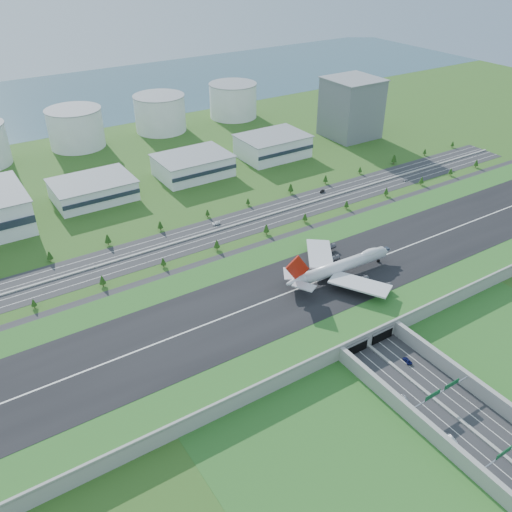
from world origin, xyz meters
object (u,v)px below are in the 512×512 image
car_2 (407,361)px  car_6 (406,180)px  car_7 (216,223)px  car_0 (405,398)px  car_5 (322,191)px  boeing_747 (341,266)px  car_1 (451,439)px  office_tower (351,108)px

car_2 → car_6: 220.55m
car_7 → car_0: bearing=-3.9°
car_2 → car_5: bearing=-106.5°
car_5 → car_6: (71.34, -19.80, -0.12)m
car_0 → car_2: bearing=62.9°
boeing_747 → car_5: boeing_747 is taller
car_5 → car_6: car_5 is taller
boeing_747 → car_1: size_ratio=14.55×
car_1 → car_7: size_ratio=0.88×
car_1 → car_5: car_1 is taller
boeing_747 → car_2: size_ratio=13.61×
boeing_747 → car_2: boeing_747 is taller
car_5 → car_0: bearing=-52.6°
office_tower → car_2: (-192.26, -263.58, -26.61)m
boeing_747 → car_6: bearing=33.3°
car_0 → car_5: car_5 is taller
car_6 → car_7: size_ratio=0.86×
car_5 → car_6: 74.04m
office_tower → car_7: (-201.78, -91.86, -26.52)m
car_0 → car_6: (176.88, 170.67, -0.08)m
car_0 → car_7: 188.78m
car_6 → car_5: bearing=65.7°
car_2 → car_5: (86.71, 173.63, 0.06)m
boeing_747 → car_0: bearing=-109.2°
car_7 → boeing_747: bearing=11.2°
car_1 → car_7: bearing=89.6°
car_5 → office_tower: bearing=106.8°
car_0 → car_5: (105.54, 190.47, 0.04)m
office_tower → boeing_747: (-178.75, -197.37, -12.91)m
car_0 → car_7: (9.31, 188.55, 0.07)m
boeing_747 → car_6: boeing_747 is taller
boeing_747 → car_5: 130.70m
car_0 → car_2: 25.26m
car_2 → car_7: size_ratio=0.94×
car_5 → car_2: bearing=-50.2°
boeing_747 → car_1: 114.81m
car_1 → boeing_747: bearing=75.4°
office_tower → car_0: 351.99m
car_1 → car_2: car_1 is taller
car_6 → car_7: car_7 is taller
car_2 → car_7: car_7 is taller
car_0 → car_6: size_ratio=0.91×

